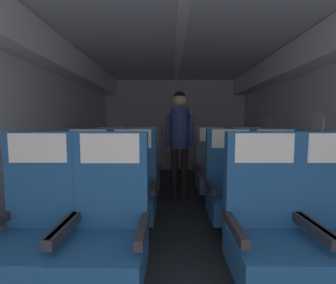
{
  "coord_description": "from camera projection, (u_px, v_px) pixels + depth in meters",
  "views": [
    {
      "loc": [
        -0.12,
        -0.05,
        1.18
      ],
      "look_at": [
        -0.15,
        2.63,
        0.95
      ],
      "focal_mm": 24.15,
      "sensor_mm": 36.0,
      "label": 1
    }
  ],
  "objects": [
    {
      "name": "fuselage_shell",
      "position": [
        179.0,
        90.0,
        3.07
      ],
      "size": [
        3.58,
        5.61,
        2.28
      ],
      "color": "silver",
      "rests_on": "ground"
    },
    {
      "name": "seat_c_right_window",
      "position": [
        214.0,
        172.0,
        3.29
      ],
      "size": [
        0.52,
        0.52,
        1.12
      ],
      "color": "#38383D",
      "rests_on": "ground"
    },
    {
      "name": "ground",
      "position": [
        180.0,
        215.0,
        2.92
      ],
      "size": [
        3.7,
        5.96,
        0.02
      ],
      "primitive_type": "cube",
      "color": "#23282D"
    },
    {
      "name": "seat_a_right_window",
      "position": [
        267.0,
        232.0,
        1.47
      ],
      "size": [
        0.52,
        0.52,
        1.12
      ],
      "color": "#38383D",
      "rests_on": "ground"
    },
    {
      "name": "seat_b_left_aisle",
      "position": [
        132.0,
        191.0,
        2.37
      ],
      "size": [
        0.52,
        0.52,
        1.12
      ],
      "color": "#38383D",
      "rests_on": "ground"
    },
    {
      "name": "seat_b_left_window",
      "position": [
        86.0,
        190.0,
        2.4
      ],
      "size": [
        0.52,
        0.52,
        1.12
      ],
      "color": "#38383D",
      "rests_on": "ground"
    },
    {
      "name": "seat_b_right_aisle",
      "position": [
        278.0,
        191.0,
        2.37
      ],
      "size": [
        0.52,
        0.52,
        1.12
      ],
      "color": "#38383D",
      "rests_on": "ground"
    },
    {
      "name": "seat_c_left_aisle",
      "position": [
        143.0,
        172.0,
        3.3
      ],
      "size": [
        0.52,
        0.52,
        1.12
      ],
      "color": "#38383D",
      "rests_on": "ground"
    },
    {
      "name": "seat_c_left_window",
      "position": [
        110.0,
        172.0,
        3.29
      ],
      "size": [
        0.52,
        0.52,
        1.12
      ],
      "color": "#38383D",
      "rests_on": "ground"
    },
    {
      "name": "seat_b_right_window",
      "position": [
        232.0,
        191.0,
        2.36
      ],
      "size": [
        0.52,
        0.52,
        1.12
      ],
      "color": "#38383D",
      "rests_on": "ground"
    },
    {
      "name": "seat_a_left_aisle",
      "position": [
        108.0,
        233.0,
        1.46
      ],
      "size": [
        0.52,
        0.52,
        1.12
      ],
      "color": "#38383D",
      "rests_on": "ground"
    },
    {
      "name": "seat_c_right_aisle",
      "position": [
        248.0,
        172.0,
        3.29
      ],
      "size": [
        0.52,
        0.52,
        1.12
      ],
      "color": "#38383D",
      "rests_on": "ground"
    },
    {
      "name": "seat_a_left_window",
      "position": [
        33.0,
        232.0,
        1.48
      ],
      "size": [
        0.52,
        0.52,
        1.12
      ],
      "color": "#38383D",
      "rests_on": "ground"
    },
    {
      "name": "flight_attendant",
      "position": [
        179.0,
        132.0,
        3.51
      ],
      "size": [
        0.43,
        0.28,
        1.66
      ],
      "rotation": [
        0.0,
        0.0,
        3.16
      ],
      "color": "black",
      "rests_on": "ground"
    }
  ]
}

